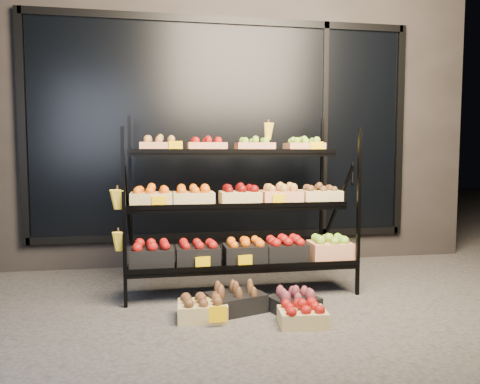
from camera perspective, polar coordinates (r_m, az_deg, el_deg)
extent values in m
plane|color=#514F4C|center=(4.02, 1.29, -13.88)|extent=(24.00, 24.00, 0.00)
cube|color=#2D2826|center=(6.39, -3.31, 8.92)|extent=(6.00, 2.00, 3.50)
cube|color=black|center=(5.37, -2.01, 7.59)|extent=(4.20, 0.04, 2.40)
cube|color=black|center=(5.43, -1.94, -5.27)|extent=(4.30, 0.06, 0.08)
cube|color=black|center=(5.55, -2.02, 20.19)|extent=(4.30, 0.06, 0.08)
cube|color=black|center=(5.48, -25.02, 7.09)|extent=(0.08, 0.06, 2.50)
cube|color=black|center=(6.04, 18.82, 7.02)|extent=(0.08, 0.06, 2.50)
cube|color=black|center=(5.65, 10.27, 7.38)|extent=(0.06, 0.06, 2.50)
cylinder|color=black|center=(5.75, 13.58, 2.28)|extent=(0.02, 0.02, 0.25)
cube|color=black|center=(3.96, -13.95, -3.13)|extent=(0.03, 0.03, 1.50)
cube|color=black|center=(4.33, 14.27, -2.47)|extent=(0.03, 0.03, 1.50)
cube|color=black|center=(4.91, -13.20, -0.68)|extent=(0.03, 0.03, 1.66)
cube|color=black|center=(5.21, 9.91, -0.31)|extent=(0.03, 0.03, 1.66)
cube|color=black|center=(4.27, 0.37, -9.04)|extent=(2.05, 0.42, 0.03)
cube|color=black|center=(4.07, 0.88, -9.22)|extent=(2.05, 0.02, 0.05)
cube|color=black|center=(4.48, -0.32, -1.90)|extent=(2.05, 0.40, 0.03)
cube|color=black|center=(4.29, 0.11, -1.73)|extent=(2.05, 0.02, 0.05)
cube|color=black|center=(4.74, -0.94, 4.53)|extent=(2.05, 0.40, 0.03)
cube|color=black|center=(4.55, -0.56, 4.96)|extent=(2.05, 0.02, 0.05)
cube|color=tan|center=(4.68, -9.77, 5.31)|extent=(0.38, 0.28, 0.11)
ellipsoid|color=#BE8335|center=(4.68, -9.79, 6.35)|extent=(0.32, 0.24, 0.07)
cube|color=tan|center=(4.71, -4.06, 5.37)|extent=(0.38, 0.28, 0.11)
ellipsoid|color=#A60B10|center=(4.71, -4.07, 6.40)|extent=(0.32, 0.24, 0.07)
cube|color=tan|center=(4.78, 1.76, 5.36)|extent=(0.38, 0.28, 0.11)
ellipsoid|color=#8ACD33|center=(4.78, 1.76, 6.38)|extent=(0.32, 0.24, 0.07)
cube|color=tan|center=(4.92, 7.81, 5.31)|extent=(0.38, 0.28, 0.11)
ellipsoid|color=#8ACD33|center=(4.92, 7.82, 6.30)|extent=(0.32, 0.24, 0.07)
cube|color=#D3BE79|center=(4.40, -10.76, -0.98)|extent=(0.38, 0.28, 0.14)
ellipsoid|color=orange|center=(4.39, -10.78, 0.32)|extent=(0.32, 0.24, 0.07)
cube|color=#D3BE79|center=(4.42, -5.69, -0.91)|extent=(0.38, 0.28, 0.14)
ellipsoid|color=orange|center=(4.41, -5.70, 0.39)|extent=(0.32, 0.24, 0.07)
cube|color=#D3BE79|center=(4.47, 0.00, -0.81)|extent=(0.38, 0.28, 0.14)
ellipsoid|color=#6F0908|center=(4.46, 0.00, 0.47)|extent=(0.32, 0.24, 0.07)
cube|color=tan|center=(4.56, 5.00, -0.72)|extent=(0.38, 0.28, 0.14)
ellipsoid|color=#BE8335|center=(4.55, 5.01, 0.53)|extent=(0.32, 0.24, 0.07)
cube|color=#D3BE79|center=(4.68, 9.73, -0.64)|extent=(0.38, 0.28, 0.14)
ellipsoid|color=brown|center=(4.67, 9.75, 0.59)|extent=(0.32, 0.24, 0.07)
cube|color=black|center=(4.18, -10.69, -7.94)|extent=(0.38, 0.28, 0.18)
ellipsoid|color=#A60B10|center=(4.16, -10.72, -6.33)|extent=(0.32, 0.24, 0.07)
cube|color=black|center=(4.20, -5.17, -7.84)|extent=(0.38, 0.28, 0.18)
ellipsoid|color=#A60B10|center=(4.17, -5.18, -6.23)|extent=(0.32, 0.24, 0.07)
cube|color=black|center=(4.25, 0.63, -7.65)|extent=(0.38, 0.28, 0.18)
ellipsoid|color=orange|center=(4.23, 0.63, -6.06)|extent=(0.32, 0.24, 0.07)
cube|color=black|center=(4.34, 5.52, -7.43)|extent=(0.38, 0.28, 0.18)
ellipsoid|color=#A60B10|center=(4.31, 5.54, -5.87)|extent=(0.32, 0.24, 0.07)
cube|color=tan|center=(4.47, 10.90, -7.13)|extent=(0.38, 0.28, 0.18)
ellipsoid|color=#8ACD33|center=(4.44, 10.92, -5.62)|extent=(0.32, 0.24, 0.07)
ellipsoid|color=yellow|center=(3.96, -14.73, 0.41)|extent=(0.14, 0.08, 0.22)
ellipsoid|color=yellow|center=(4.00, -14.62, -4.59)|extent=(0.14, 0.08, 0.22)
ellipsoid|color=yellow|center=(4.72, 3.50, 8.51)|extent=(0.14, 0.08, 0.22)
cube|color=#F0B900|center=(4.25, -9.83, -1.30)|extent=(0.13, 0.01, 0.12)
cube|color=#F0B900|center=(4.40, 4.81, -1.05)|extent=(0.13, 0.01, 0.12)
cube|color=#F0B900|center=(4.80, 9.35, 5.36)|extent=(0.13, 0.01, 0.12)
cube|color=#F0B900|center=(4.54, -7.84, 5.42)|extent=(0.13, 0.01, 0.12)
cube|color=#F0B900|center=(4.06, -4.55, -8.70)|extent=(0.13, 0.01, 0.12)
cube|color=#F0B900|center=(4.11, 0.64, -8.52)|extent=(0.13, 0.01, 0.12)
cube|color=#F0B900|center=(3.57, -2.71, -15.26)|extent=(0.13, 0.01, 0.12)
cube|color=#D3BE79|center=(3.75, -4.60, -14.23)|extent=(0.39, 0.30, 0.13)
ellipsoid|color=brown|center=(3.72, -4.61, -12.85)|extent=(0.33, 0.25, 0.07)
cube|color=black|center=(3.91, -0.51, -13.28)|extent=(0.51, 0.44, 0.15)
ellipsoid|color=brown|center=(3.87, -0.51, -11.82)|extent=(0.43, 0.37, 0.07)
cube|color=#D3BE79|center=(3.64, 7.63, -14.92)|extent=(0.37, 0.29, 0.12)
ellipsoid|color=#A60B10|center=(3.61, 7.64, -13.58)|extent=(0.31, 0.25, 0.07)
cube|color=black|center=(3.90, 6.78, -13.52)|extent=(0.42, 0.37, 0.12)
ellipsoid|color=brown|center=(3.88, 6.80, -12.25)|extent=(0.36, 0.31, 0.07)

